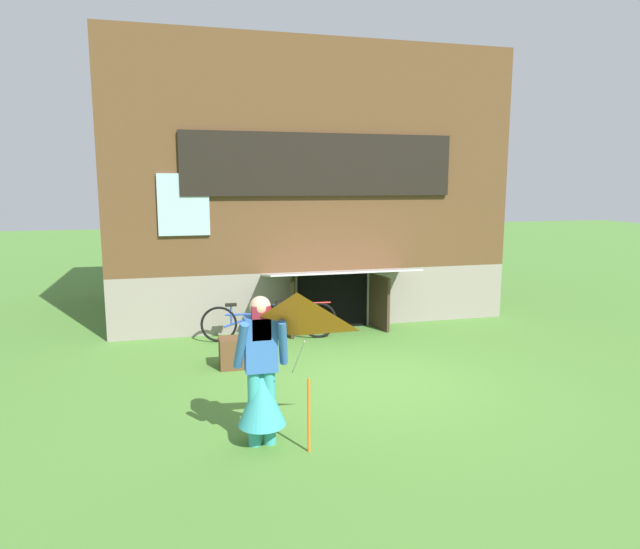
{
  "coord_description": "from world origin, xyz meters",
  "views": [
    {
      "loc": [
        -2.67,
        -7.33,
        2.8
      ],
      "look_at": [
        -0.65,
        0.54,
        1.48
      ],
      "focal_mm": 31.39,
      "sensor_mm": 36.0,
      "label": 1
    }
  ],
  "objects": [
    {
      "name": "ground_plane",
      "position": [
        0.0,
        0.0,
        0.0
      ],
      "size": [
        60.0,
        60.0,
        0.0
      ],
      "primitive_type": "plane",
      "color": "#4C7F33"
    },
    {
      "name": "kite",
      "position": [
        -1.58,
        -2.2,
        1.34
      ],
      "size": [
        1.08,
        1.08,
        1.65
      ],
      "color": "orange",
      "rests_on": "ground_plane"
    },
    {
      "name": "person",
      "position": [
        -1.86,
        -1.65,
        0.69
      ],
      "size": [
        0.61,
        0.53,
        1.64
      ],
      "rotation": [
        0.0,
        0.0,
        -0.2
      ],
      "color": "teal",
      "rests_on": "ground_plane"
    },
    {
      "name": "log_house",
      "position": [
        -0.0,
        5.53,
        2.74
      ],
      "size": [
        7.91,
        6.17,
        5.47
      ],
      "color": "gray",
      "rests_on": "ground_plane"
    },
    {
      "name": "wooden_crate",
      "position": [
        -1.9,
        1.03,
        0.24
      ],
      "size": [
        0.43,
        0.37,
        0.47
      ],
      "primitive_type": "cube",
      "color": "brown",
      "rests_on": "ground_plane"
    },
    {
      "name": "bicycle_red",
      "position": [
        -0.66,
        2.36,
        0.35
      ],
      "size": [
        1.57,
        0.15,
        0.72
      ],
      "rotation": [
        0.0,
        0.0,
        -0.07
      ],
      "color": "black",
      "rests_on": "ground_plane"
    },
    {
      "name": "bicycle_blue",
      "position": [
        -1.57,
        2.47,
        0.34
      ],
      "size": [
        1.53,
        0.19,
        0.7
      ],
      "rotation": [
        0.0,
        0.0,
        -0.1
      ],
      "color": "black",
      "rests_on": "ground_plane"
    }
  ]
}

